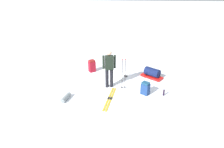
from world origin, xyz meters
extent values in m
plane|color=white|center=(0.00, 0.00, 0.00)|extent=(80.00, 80.00, 0.00)
cylinder|color=black|center=(0.04, -0.18, 0.42)|extent=(0.14, 0.14, 0.85)
cylinder|color=black|center=(0.23, -0.13, 0.42)|extent=(0.14, 0.14, 0.85)
cube|color=black|center=(0.13, -0.16, 1.15)|extent=(0.38, 0.30, 0.60)
cylinder|color=black|center=(-0.10, -0.22, 1.18)|extent=(0.09, 0.09, 0.58)
cylinder|color=black|center=(0.36, -0.10, 1.18)|extent=(0.09, 0.09, 0.58)
sphere|color=tan|center=(0.13, -0.16, 1.59)|extent=(0.22, 0.22, 0.22)
cube|color=silver|center=(-0.61, -1.19, 0.01)|extent=(0.90, 1.83, 0.02)
cube|color=black|center=(-0.61, -1.19, 0.04)|extent=(0.12, 0.15, 0.03)
cube|color=silver|center=(-0.52, -1.24, 0.01)|extent=(0.90, 1.83, 0.02)
cube|color=black|center=(-0.52, -1.24, 0.04)|extent=(0.12, 0.15, 0.03)
cube|color=gold|center=(-0.03, 0.84, 0.01)|extent=(0.30, 1.71, 0.02)
cube|color=black|center=(-0.03, 0.84, 0.04)|extent=(0.08, 0.15, 0.03)
cube|color=gold|center=(0.07, 0.83, 0.01)|extent=(0.30, 1.71, 0.02)
cube|color=black|center=(0.07, 0.83, 0.04)|extent=(0.08, 0.15, 0.03)
cube|color=navy|center=(-1.40, 0.34, 0.23)|extent=(0.40, 0.38, 0.46)
cube|color=navy|center=(-1.40, 0.34, 0.50)|extent=(0.36, 0.35, 0.08)
cube|color=maroon|center=(1.17, -1.69, 0.27)|extent=(0.41, 0.40, 0.54)
cube|color=maroon|center=(1.17, -1.69, 0.58)|extent=(0.37, 0.36, 0.08)
cylinder|color=black|center=(-0.55, -0.07, 0.66)|extent=(0.02, 0.02, 1.33)
sphere|color=#A51919|center=(-0.55, -0.07, 1.36)|extent=(0.05, 0.05, 0.05)
cylinder|color=black|center=(-0.55, -0.07, 0.06)|extent=(0.07, 0.07, 0.01)
cylinder|color=black|center=(-0.43, -0.03, 0.66)|extent=(0.02, 0.02, 1.33)
sphere|color=#A51919|center=(-0.43, -0.03, 1.36)|extent=(0.05, 0.05, 0.05)
cylinder|color=black|center=(-0.43, -0.03, 0.06)|extent=(0.07, 0.07, 0.01)
cube|color=red|center=(-1.83, -1.23, 0.04)|extent=(1.09, 0.96, 0.09)
cylinder|color=#0F1942|center=(-1.83, -1.23, 0.29)|extent=(0.81, 0.74, 0.40)
cylinder|color=gray|center=(1.74, 1.03, 0.09)|extent=(0.29, 0.58, 0.18)
cylinder|color=black|center=(-2.15, 0.39, 0.13)|extent=(0.07, 0.07, 0.26)
camera|label=1|loc=(-0.62, 7.43, 4.28)|focal=31.59mm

